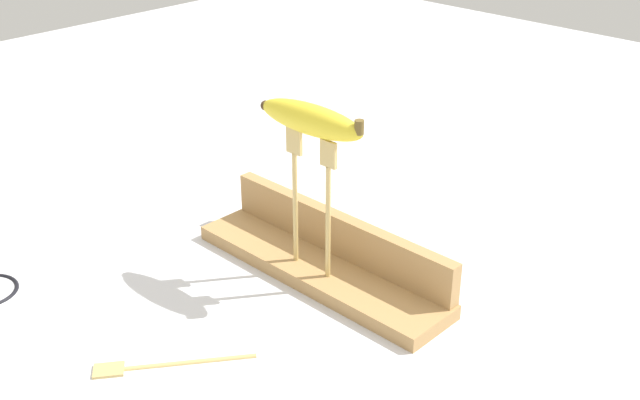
# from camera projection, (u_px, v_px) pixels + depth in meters

# --- Properties ---
(ground_plane) EXTENTS (3.00, 3.00, 0.00)m
(ground_plane) POSITION_uv_depth(u_px,v_px,m) (320.00, 276.00, 1.12)
(ground_plane) COLOR silver
(wooden_board) EXTENTS (0.41, 0.10, 0.02)m
(wooden_board) POSITION_uv_depth(u_px,v_px,m) (320.00, 269.00, 1.11)
(wooden_board) COLOR #A87F4C
(wooden_board) RESTS_ON ground
(board_backstop) EXTENTS (0.40, 0.02, 0.06)m
(board_backstop) POSITION_uv_depth(u_px,v_px,m) (339.00, 234.00, 1.12)
(board_backstop) COLOR #A87F4C
(board_backstop) RESTS_ON wooden_board
(fork_stand_center) EXTENTS (0.09, 0.01, 0.20)m
(fork_stand_center) POSITION_uv_depth(u_px,v_px,m) (311.00, 191.00, 1.04)
(fork_stand_center) COLOR tan
(fork_stand_center) RESTS_ON wooden_board
(banana_raised_center) EXTENTS (0.17, 0.05, 0.04)m
(banana_raised_center) POSITION_uv_depth(u_px,v_px,m) (311.00, 119.00, 1.00)
(banana_raised_center) COLOR yellow
(banana_raised_center) RESTS_ON fork_stand_center
(fork_fallen_near) EXTENTS (0.13, 0.16, 0.01)m
(fork_fallen_near) POSITION_uv_depth(u_px,v_px,m) (153.00, 364.00, 0.94)
(fork_fallen_near) COLOR tan
(fork_fallen_near) RESTS_ON ground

